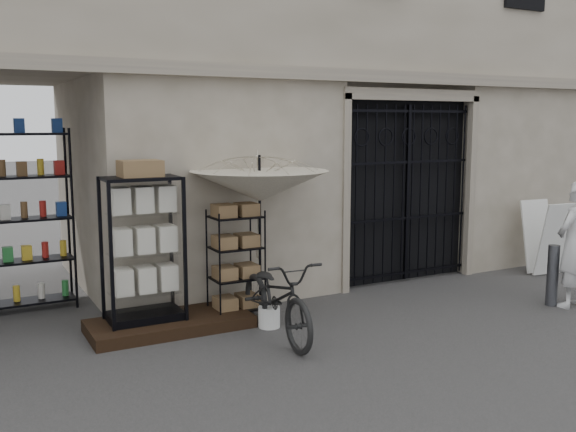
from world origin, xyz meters
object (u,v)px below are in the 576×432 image
steel_bollard (553,275)px  shopkeeper (570,306)px  white_bucket (269,317)px  market_umbrella (260,178)px  wire_rack (236,266)px  bicycle (277,337)px  display_cabinet (143,257)px  easel_sign (546,238)px

steel_bollard → shopkeeper: bearing=-40.2°
white_bucket → steel_bollard: bearing=-14.2°
market_umbrella → steel_bollard: size_ratio=2.98×
steel_bollard → wire_rack: bearing=159.8°
wire_rack → bicycle: 1.18m
white_bucket → shopkeeper: (4.18, -1.17, -0.13)m
display_cabinet → shopkeeper: display_cabinet is taller
easel_sign → steel_bollard: bearing=-131.6°
easel_sign → bicycle: bearing=-167.1°
market_umbrella → shopkeeper: bearing=-22.3°
shopkeeper → wire_rack: bearing=-31.2°
shopkeeper → easel_sign: (1.24, 1.52, 0.64)m
display_cabinet → easel_sign: (6.86, -0.23, -0.31)m
market_umbrella → shopkeeper: size_ratio=1.45×
bicycle → shopkeeper: bicycle is taller
bicycle → easel_sign: easel_sign is taller
market_umbrella → white_bucket: size_ratio=9.33×
wire_rack → white_bucket: wire_rack is taller
white_bucket → shopkeeper: 4.34m
display_cabinet → market_umbrella: size_ratio=0.74×
display_cabinet → steel_bollard: size_ratio=2.22×
white_bucket → steel_bollard: 4.11m
display_cabinet → easel_sign: size_ratio=1.56×
bicycle → market_umbrella: bearing=79.8°
shopkeeper → easel_sign: 2.07m
market_umbrella → white_bucket: (-0.11, -0.50, -1.73)m
bicycle → easel_sign: size_ratio=1.54×
wire_rack → easel_sign: wire_rack is taller
market_umbrella → steel_bollard: market_umbrella is taller
market_umbrella → bicycle: size_ratio=1.36×
bicycle → shopkeeper: 4.34m
wire_rack → shopkeeper: wire_rack is taller
shopkeeper → steel_bollard: bearing=-50.1°
steel_bollard → shopkeeper: steel_bollard is taller
white_bucket → display_cabinet: bearing=158.1°
bicycle → display_cabinet: bearing=147.1°
steel_bollard → white_bucket: bearing=165.8°
white_bucket → steel_bollard: size_ratio=0.32×
white_bucket → bicycle: size_ratio=0.15×
display_cabinet → easel_sign: bearing=22.8°
wire_rack → bicycle: size_ratio=0.76×
wire_rack → white_bucket: bearing=-43.5°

